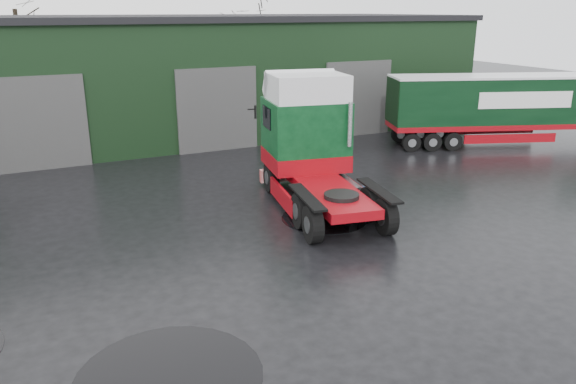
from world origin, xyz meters
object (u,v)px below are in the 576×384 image
object	(u,v)px
hero_tractor	(324,147)
tree_back_b	(247,48)
warehouse	(182,73)
wash_bucket	(364,191)
lorry_right	(493,110)
tree_back_a	(19,39)

from	to	relation	value
hero_tractor	tree_back_b	size ratio (longest dim) A/B	0.97
warehouse	wash_bucket	distance (m)	15.58
lorry_right	warehouse	bearing A→B (deg)	-110.63
warehouse	tree_back_a	distance (m)	12.90
tree_back_a	tree_back_b	size ratio (longest dim) A/B	1.27
wash_bucket	tree_back_a	distance (m)	27.59
lorry_right	tree_back_a	xyz separation A→B (m)	(-20.83, 21.00, 2.97)
warehouse	tree_back_a	bearing A→B (deg)	128.66
lorry_right	hero_tractor	bearing A→B (deg)	-48.64
lorry_right	tree_back_b	size ratio (longest dim) A/B	1.81
warehouse	hero_tractor	xyz separation A→B (m)	(0.32, -15.90, -0.90)
warehouse	tree_back_b	distance (m)	12.82
wash_bucket	tree_back_b	distance (m)	25.91
tree_back_b	tree_back_a	bearing A→B (deg)	180.00
hero_tractor	wash_bucket	distance (m)	3.17
lorry_right	wash_bucket	size ratio (longest dim) A/B	41.40
wash_bucket	tree_back_b	xyz separation A→B (m)	(5.45, 25.08, 3.60)
hero_tractor	tree_back_b	world-z (taller)	tree_back_b
tree_back_a	tree_back_b	distance (m)	16.03
tree_back_b	warehouse	bearing A→B (deg)	-128.66
tree_back_a	tree_back_b	xyz separation A→B (m)	(16.00, 0.00, -1.00)
wash_bucket	tree_back_b	world-z (taller)	tree_back_b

